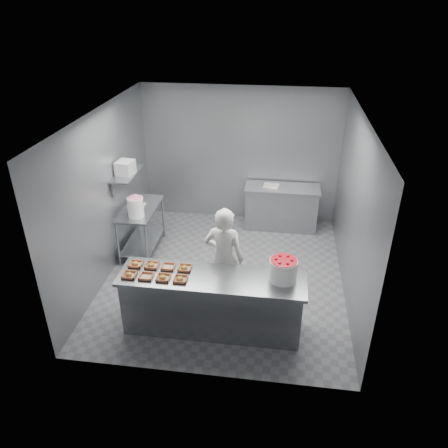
{
  "coord_description": "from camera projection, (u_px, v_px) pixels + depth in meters",
  "views": [
    {
      "loc": [
        0.85,
        -6.22,
        4.39
      ],
      "look_at": [
        0.01,
        -0.2,
        1.12
      ],
      "focal_mm": 35.0,
      "sensor_mm": 36.0,
      "label": 1
    }
  ],
  "objects": [
    {
      "name": "tray_0",
      "position": [
        129.0,
        275.0,
        6.01
      ],
      "size": [
        0.19,
        0.18,
        0.06
      ],
      "color": "tan",
      "rests_on": "service_counter"
    },
    {
      "name": "tray_1",
      "position": [
        146.0,
        276.0,
        5.98
      ],
      "size": [
        0.19,
        0.18,
        0.04
      ],
      "color": "tan",
      "rests_on": "service_counter"
    },
    {
      "name": "wall_right",
      "position": [
        354.0,
        210.0,
        6.7
      ],
      "size": [
        0.04,
        4.5,
        2.8
      ],
      "primitive_type": "cube",
      "color": "slate",
      "rests_on": "ground"
    },
    {
      "name": "glaze_bucket",
      "position": [
        136.0,
        207.0,
        7.52
      ],
      "size": [
        0.29,
        0.28,
        0.43
      ],
      "color": "white",
      "rests_on": "prep_table"
    },
    {
      "name": "strawberry_tub",
      "position": [
        283.0,
        269.0,
        5.88
      ],
      "size": [
        0.38,
        0.38,
        0.31
      ],
      "color": "white",
      "rests_on": "service_counter"
    },
    {
      "name": "floor",
      "position": [
        225.0,
        275.0,
        7.61
      ],
      "size": [
        4.5,
        4.5,
        0.0
      ],
      "primitive_type": "plane",
      "color": "#4C4C51",
      "rests_on": "ground"
    },
    {
      "name": "wall_shelf",
      "position": [
        127.0,
        174.0,
        7.62
      ],
      "size": [
        0.35,
        0.9,
        0.03
      ],
      "primitive_type": "cube",
      "color": "slate",
      "rests_on": "wall_left"
    },
    {
      "name": "prep_table",
      "position": [
        141.0,
        223.0,
        8.05
      ],
      "size": [
        0.6,
        1.2,
        0.9
      ],
      "color": "slate",
      "rests_on": "ground"
    },
    {
      "name": "ceiling",
      "position": [
        225.0,
        115.0,
        6.28
      ],
      "size": [
        4.5,
        4.5,
        0.0
      ],
      "primitive_type": "plane",
      "rotation": [
        3.14,
        0.0,
        0.0
      ],
      "color": "white",
      "rests_on": "wall_back"
    },
    {
      "name": "paper_stack",
      "position": [
        271.0,
        186.0,
        8.74
      ],
      "size": [
        0.33,
        0.26,
        0.04
      ],
      "primitive_type": "cube",
      "rotation": [
        0.0,
        0.0,
        -0.15
      ],
      "color": "silver",
      "rests_on": "back_counter"
    },
    {
      "name": "worker",
      "position": [
        224.0,
        258.0,
        6.55
      ],
      "size": [
        0.66,
        0.48,
        1.67
      ],
      "primitive_type": "imported",
      "rotation": [
        0.0,
        0.0,
        3.0
      ],
      "color": "silver",
      "rests_on": "ground"
    },
    {
      "name": "back_counter",
      "position": [
        281.0,
        207.0,
        8.94
      ],
      "size": [
        1.5,
        0.6,
        0.9
      ],
      "color": "slate",
      "rests_on": "ground"
    },
    {
      "name": "tray_7",
      "position": [
        185.0,
        268.0,
        6.16
      ],
      "size": [
        0.19,
        0.18,
        0.06
      ],
      "color": "tan",
      "rests_on": "service_counter"
    },
    {
      "name": "rag",
      "position": [
        141.0,
        204.0,
        8.01
      ],
      "size": [
        0.15,
        0.13,
        0.02
      ],
      "primitive_type": "cube",
      "rotation": [
        0.0,
        0.0,
        -0.02
      ],
      "color": "#CCB28C",
      "rests_on": "prep_table"
    },
    {
      "name": "wall_back",
      "position": [
        240.0,
        155.0,
        8.9
      ],
      "size": [
        4.0,
        0.04,
        2.8
      ],
      "primitive_type": "cube",
      "color": "slate",
      "rests_on": "ground"
    },
    {
      "name": "appliance",
      "position": [
        125.0,
        167.0,
        7.52
      ],
      "size": [
        0.3,
        0.34,
        0.23
      ],
      "primitive_type": "cube",
      "rotation": [
        0.0,
        0.0,
        -0.12
      ],
      "color": "gray",
      "rests_on": "wall_shelf"
    },
    {
      "name": "tray_5",
      "position": [
        152.0,
        265.0,
        6.22
      ],
      "size": [
        0.19,
        0.18,
        0.06
      ],
      "color": "tan",
      "rests_on": "service_counter"
    },
    {
      "name": "tray_3",
      "position": [
        180.0,
        279.0,
        5.92
      ],
      "size": [
        0.19,
        0.18,
        0.06
      ],
      "color": "tan",
      "rests_on": "service_counter"
    },
    {
      "name": "tray_2",
      "position": [
        163.0,
        278.0,
        5.95
      ],
      "size": [
        0.19,
        0.18,
        0.06
      ],
      "color": "tan",
      "rests_on": "service_counter"
    },
    {
      "name": "tray_6",
      "position": [
        168.0,
        267.0,
        6.19
      ],
      "size": [
        0.19,
        0.18,
        0.04
      ],
      "color": "tan",
      "rests_on": "service_counter"
    },
    {
      "name": "service_counter",
      "position": [
        212.0,
        303.0,
        6.22
      ],
      "size": [
        2.6,
        0.7,
        0.9
      ],
      "color": "slate",
      "rests_on": "ground"
    },
    {
      "name": "tray_4",
      "position": [
        135.0,
        264.0,
        6.25
      ],
      "size": [
        0.19,
        0.18,
        0.06
      ],
      "color": "tan",
      "rests_on": "service_counter"
    },
    {
      "name": "bucket_lid",
      "position": [
        135.0,
        207.0,
        7.92
      ],
      "size": [
        0.32,
        0.32,
        0.02
      ],
      "primitive_type": "cylinder",
      "rotation": [
        0.0,
        0.0,
        -0.1
      ],
      "color": "white",
      "rests_on": "prep_table"
    },
    {
      "name": "wall_left",
      "position": [
        105.0,
        195.0,
        7.19
      ],
      "size": [
        0.04,
        4.5,
        2.8
      ],
      "primitive_type": "cube",
      "color": "slate",
      "rests_on": "ground"
    }
  ]
}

